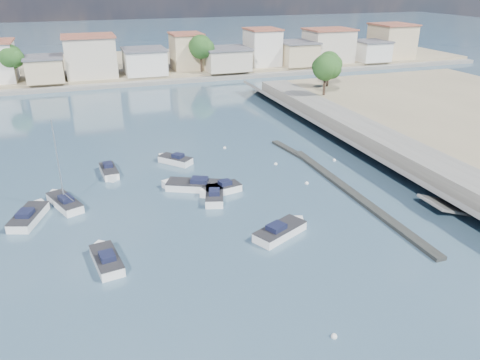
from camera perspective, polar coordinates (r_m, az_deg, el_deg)
The scene contains 17 objects.
ground at distance 72.65m, azimuth -3.88°, elevation 6.97°, with size 400.00×400.00×0.00m, color #324F64.
seawall_walkway at distance 57.96m, azimuth 21.77°, elevation 1.89°, with size 5.00×90.00×1.80m, color slate.
breakwater at distance 51.42m, azimuth 11.94°, elevation -0.44°, with size 2.00×31.02×0.35m.
far_shore_land at distance 122.25m, azimuth -10.68°, elevation 13.73°, with size 160.00×40.00×1.40m, color gray.
far_shore_quay at distance 101.94m, azimuth -8.69°, elevation 11.80°, with size 160.00×2.50×0.80m, color slate.
far_town at distance 109.24m, azimuth -3.76°, elevation 15.19°, with size 113.01×12.80×8.35m.
shore_trees at distance 100.03m, azimuth -3.72°, elevation 15.18°, with size 74.56×38.32×7.92m.
motorboat_a at distance 38.43m, azimuth -16.02°, elevation -9.26°, with size 2.43×5.12×1.48m.
motorboat_b at distance 47.27m, azimuth -3.12°, elevation -1.86°, with size 2.91×4.82×1.48m.
motorboat_c at distance 49.63m, azimuth -5.94°, elevation -0.67°, with size 6.25×4.48×1.48m.
motorboat_d at distance 48.42m, azimuth -2.49°, elevation -1.20°, with size 4.60×2.38×1.48m.
motorboat_e at distance 47.38m, azimuth -24.24°, elevation -4.00°, with size 3.54×5.60×1.48m.
motorboat_f at distance 56.88m, azimuth -8.05°, elevation 2.43°, with size 3.92×4.16×1.48m.
motorboat_g at distance 54.78m, azimuth -15.64°, elevation 0.93°, with size 1.97×4.75×1.48m.
motorboat_h at distance 40.96m, azimuth 5.14°, elevation -6.17°, with size 5.50×4.00×1.48m.
sailboat at distance 48.87m, azimuth -20.69°, elevation -2.50°, with size 3.53×5.59×9.00m.
mooring_buoys at distance 49.43m, azimuth 9.41°, elevation -1.40°, with size 18.67×36.04×0.41m.
Camera 1 is at (-18.29, -27.23, 20.57)m, focal length 35.00 mm.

